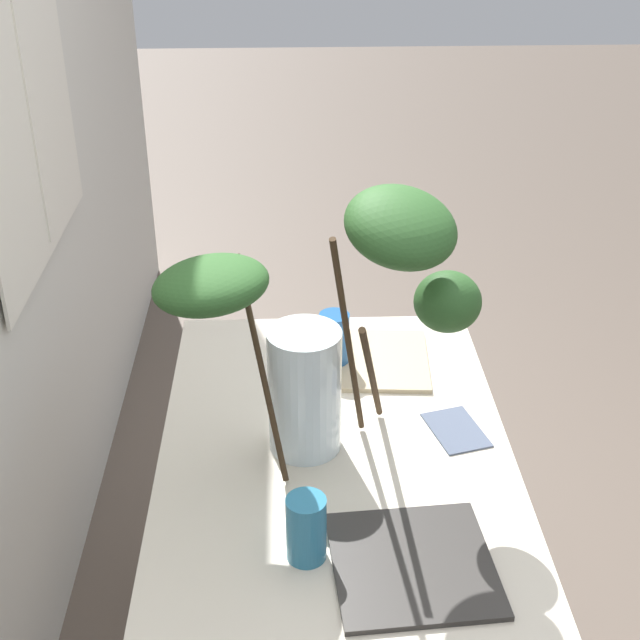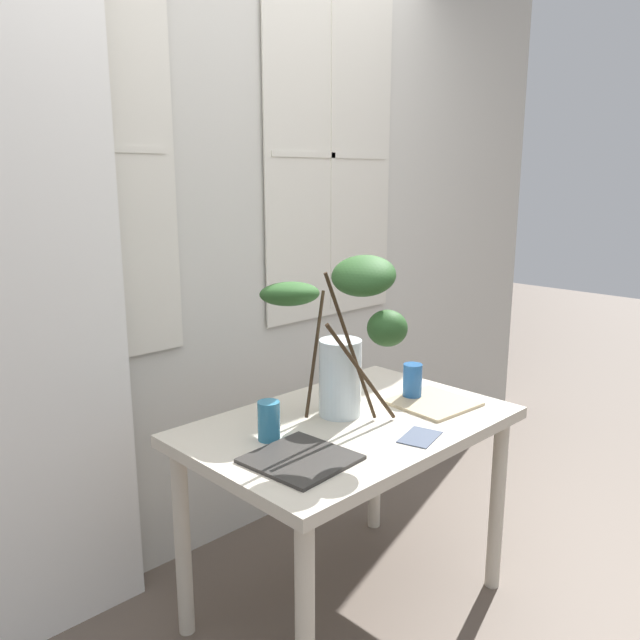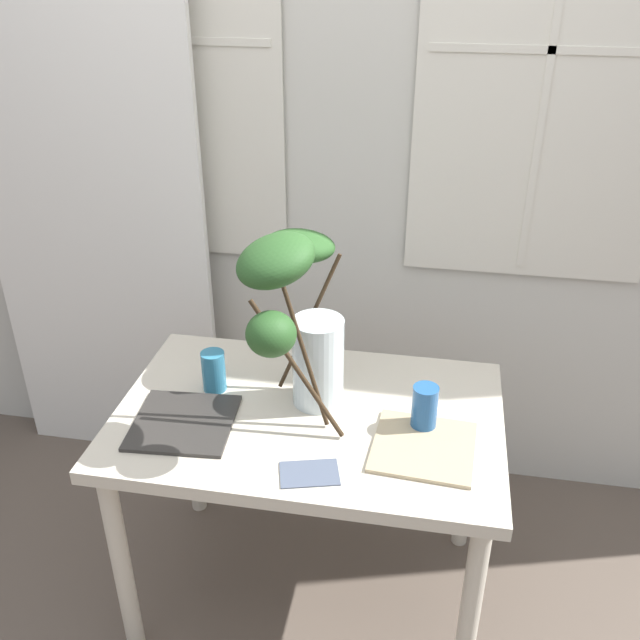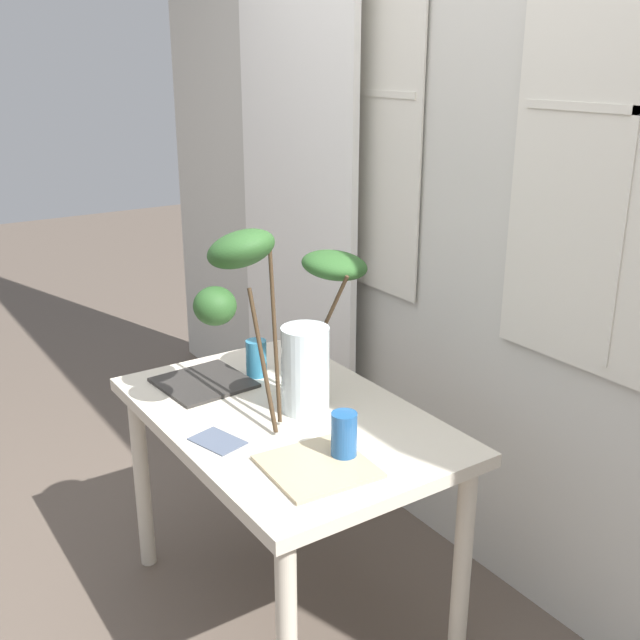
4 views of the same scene
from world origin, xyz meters
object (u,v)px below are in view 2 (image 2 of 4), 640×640
Objects in this scene: vase_with_branches at (339,334)px; dining_table at (349,446)px; drinking_glass_blue_right at (412,381)px; plate_square_right at (433,403)px; drinking_glass_blue_left at (269,421)px; plate_square_left at (301,459)px.

dining_table is at bearing -49.87° from vase_with_branches.
vase_with_branches is at bearing 130.13° from dining_table.
vase_with_branches reaches higher than dining_table.
drinking_glass_blue_right is (0.35, -0.04, -0.24)m from vase_with_branches.
dining_table is 1.72× the size of vase_with_branches.
drinking_glass_blue_left is at bearing 164.88° from plate_square_right.
vase_with_branches is at bearing -7.79° from drinking_glass_blue_left.
drinking_glass_blue_left reaches higher than plate_square_right.
drinking_glass_blue_left is (-0.30, 0.07, 0.16)m from dining_table.
drinking_glass_blue_right is at bearing -7.35° from drinking_glass_blue_left.
dining_table is 8.73× the size of drinking_glass_blue_left.
drinking_glass_blue_left is (-0.27, 0.04, -0.24)m from vase_with_branches.
vase_with_branches is at bearing 172.99° from drinking_glass_blue_right.
dining_table is 0.34m from drinking_glass_blue_left.
drinking_glass_blue_left is 0.19m from plate_square_left.
vase_with_branches is 0.49m from plate_square_right.
plate_square_right is at bearing 1.02° from plate_square_left.
plate_square_right is at bearing -17.24° from dining_table.
vase_with_branches is 5.09× the size of drinking_glass_blue_left.
plate_square_left is at bearing -100.27° from drinking_glass_blue_left.
drinking_glass_blue_right reaches higher than plate_square_left.
drinking_glass_blue_left is at bearing 172.21° from vase_with_branches.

